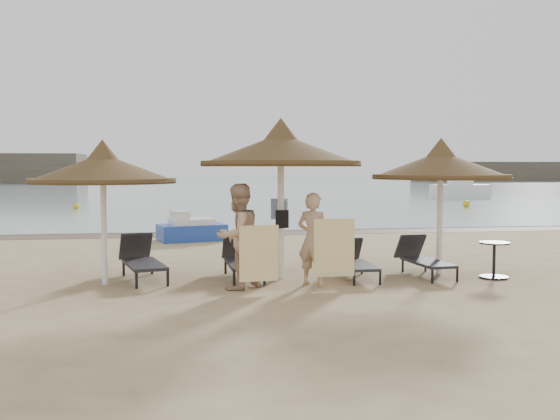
% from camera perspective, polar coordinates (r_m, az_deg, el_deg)
% --- Properties ---
extents(ground, '(160.00, 160.00, 0.00)m').
position_cam_1_polar(ground, '(12.02, -0.85, -6.94)').
color(ground, tan).
rests_on(ground, ground).
extents(sea, '(200.00, 140.00, 0.03)m').
position_cam_1_polar(sea, '(91.73, -8.10, 2.54)').
color(sea, '#85989E').
rests_on(sea, ground).
extents(wet_sand_strip, '(200.00, 1.60, 0.01)m').
position_cam_1_polar(wet_sand_strip, '(21.27, -4.52, -2.16)').
color(wet_sand_strip, brown).
rests_on(wet_sand_strip, ground).
extents(far_shore, '(150.00, 54.80, 12.00)m').
position_cam_1_polar(far_shore, '(92.51, -23.87, 4.05)').
color(far_shore, brown).
rests_on(far_shore, ground).
extents(palapa_left, '(2.82, 2.82, 2.80)m').
position_cam_1_polar(palapa_left, '(12.43, -15.89, 3.61)').
color(palapa_left, white).
rests_on(palapa_left, ground).
extents(palapa_center, '(3.29, 3.29, 3.26)m').
position_cam_1_polar(palapa_center, '(12.63, 0.08, 5.44)').
color(palapa_center, white).
rests_on(palapa_center, ground).
extents(palapa_right, '(2.91, 2.91, 2.88)m').
position_cam_1_polar(palapa_right, '(13.56, 14.48, 3.94)').
color(palapa_right, white).
rests_on(palapa_right, ground).
extents(lounger_far_left, '(1.10, 2.06, 0.88)m').
position_cam_1_polar(lounger_far_left, '(13.06, -12.55, -4.40)').
color(lounger_far_left, black).
rests_on(lounger_far_left, ground).
extents(lounger_near_left, '(0.72, 1.96, 0.87)m').
position_cam_1_polar(lounger_near_left, '(12.94, -3.52, -4.42)').
color(lounger_near_left, black).
rests_on(lounger_near_left, ground).
extents(lounger_near_right, '(0.60, 1.72, 0.77)m').
position_cam_1_polar(lounger_near_right, '(12.98, 6.84, -4.61)').
color(lounger_near_right, black).
rests_on(lounger_near_right, ground).
extents(lounger_far_right, '(0.74, 1.84, 0.80)m').
position_cam_1_polar(lounger_far_right, '(13.52, 12.89, -4.27)').
color(lounger_far_right, black).
rests_on(lounger_far_right, ground).
extents(side_table, '(0.61, 0.61, 0.74)m').
position_cam_1_polar(side_table, '(13.50, 18.98, -4.45)').
color(side_table, black).
rests_on(side_table, ground).
extents(person_left, '(1.25, 1.18, 2.28)m').
position_cam_1_polar(person_left, '(11.58, -3.86, -1.66)').
color(person_left, tan).
rests_on(person_left, ground).
extents(person_right, '(1.13, 1.08, 2.08)m').
position_cam_1_polar(person_right, '(11.90, 3.06, -1.99)').
color(person_right, tan).
rests_on(person_right, ground).
extents(towel_left, '(0.73, 0.09, 1.02)m').
position_cam_1_polar(towel_left, '(11.33, -1.92, -3.99)').
color(towel_left, yellow).
rests_on(towel_left, ground).
extents(towel_right, '(0.78, 0.04, 1.09)m').
position_cam_1_polar(towel_right, '(11.77, 4.98, -3.46)').
color(towel_right, yellow).
rests_on(towel_right, ground).
extents(bag_patterned, '(0.35, 0.24, 0.43)m').
position_cam_1_polar(bag_patterned, '(12.83, -0.05, 0.10)').
color(bag_patterned, silver).
rests_on(bag_patterned, ground).
extents(bag_dark, '(0.27, 0.13, 0.36)m').
position_cam_1_polar(bag_dark, '(12.51, 0.19, -0.83)').
color(bag_dark, black).
rests_on(bag_dark, ground).
extents(pedal_boat, '(2.21, 1.62, 0.93)m').
position_cam_1_polar(pedal_boat, '(19.43, -8.16, -1.76)').
color(pedal_boat, '#2144A7').
rests_on(pedal_boat, ground).
extents(buoy_left, '(0.33, 0.33, 0.33)m').
position_cam_1_polar(buoy_left, '(34.93, -18.15, 0.33)').
color(buoy_left, yellow).
rests_on(buoy_left, ground).
extents(buoy_mid, '(0.32, 0.32, 0.32)m').
position_cam_1_polar(buoy_mid, '(43.55, -3.66, 1.20)').
color(buoy_mid, yellow).
rests_on(buoy_mid, ground).
extents(buoy_right, '(0.40, 0.40, 0.40)m').
position_cam_1_polar(buoy_right, '(36.48, 16.67, 0.56)').
color(buoy_right, yellow).
rests_on(buoy_right, ground).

